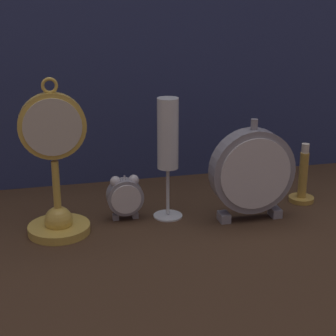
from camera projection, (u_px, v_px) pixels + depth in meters
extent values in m
plane|color=#422D1E|center=(178.00, 233.00, 1.08)|extent=(4.00, 4.00, 0.00)
cube|color=navy|center=(142.00, 39.00, 1.27)|extent=(1.75, 0.01, 0.67)
cylinder|color=gold|center=(59.00, 229.00, 1.08)|extent=(0.12, 0.12, 0.02)
sphere|color=gold|center=(59.00, 220.00, 1.07)|extent=(0.05, 0.05, 0.05)
cylinder|color=gold|center=(57.00, 194.00, 1.05)|extent=(0.01, 0.01, 0.13)
cylinder|color=gold|center=(52.00, 126.00, 1.01)|extent=(0.12, 0.02, 0.12)
cylinder|color=beige|center=(53.00, 127.00, 1.00)|extent=(0.11, 0.00, 0.11)
torus|color=gold|center=(50.00, 86.00, 0.99)|extent=(0.03, 0.01, 0.03)
cube|color=gray|center=(116.00, 217.00, 1.13)|extent=(0.01, 0.01, 0.01)
cube|color=gray|center=(135.00, 215.00, 1.14)|extent=(0.01, 0.01, 0.01)
cylinder|color=gray|center=(125.00, 197.00, 1.13)|extent=(0.07, 0.03, 0.07)
cylinder|color=silver|center=(126.00, 200.00, 1.11)|extent=(0.06, 0.00, 0.06)
sphere|color=silver|center=(115.00, 182.00, 1.11)|extent=(0.02, 0.02, 0.02)
sphere|color=silver|center=(134.00, 180.00, 1.12)|extent=(0.02, 0.02, 0.02)
cylinder|color=silver|center=(124.00, 179.00, 1.11)|extent=(0.00, 0.00, 0.01)
cube|color=gray|center=(224.00, 217.00, 1.13)|extent=(0.02, 0.03, 0.02)
cube|color=gray|center=(275.00, 212.00, 1.15)|extent=(0.02, 0.03, 0.02)
cylinder|color=gray|center=(252.00, 171.00, 1.11)|extent=(0.17, 0.04, 0.17)
cylinder|color=silver|center=(256.00, 174.00, 1.09)|extent=(0.14, 0.00, 0.14)
cylinder|color=gray|center=(254.00, 124.00, 1.08)|extent=(0.01, 0.01, 0.02)
cylinder|color=silver|center=(168.00, 215.00, 1.15)|extent=(0.06, 0.06, 0.01)
cylinder|color=silver|center=(168.00, 191.00, 1.14)|extent=(0.01, 0.01, 0.10)
cylinder|color=white|center=(168.00, 134.00, 1.10)|extent=(0.04, 0.04, 0.14)
cylinder|color=#DBC675|center=(168.00, 146.00, 1.10)|extent=(0.04, 0.04, 0.09)
cylinder|color=gold|center=(301.00, 199.00, 1.23)|extent=(0.05, 0.05, 0.01)
cylinder|color=gold|center=(303.00, 175.00, 1.21)|extent=(0.02, 0.02, 0.10)
cylinder|color=silver|center=(305.00, 148.00, 1.19)|extent=(0.02, 0.02, 0.02)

